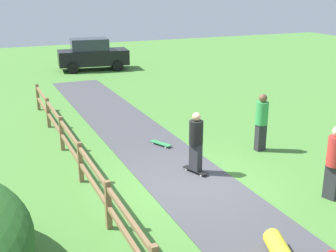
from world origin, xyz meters
TOP-DOWN VIEW (x-y plane):
  - ground_plane at (0.00, 0.00)m, footprint 60.00×60.00m
  - asphalt_path at (0.00, 0.00)m, footprint 2.40×28.00m
  - wooden_fence at (-2.60, 0.00)m, footprint 0.12×18.12m
  - skater_riding at (0.41, 0.55)m, footprint 0.48×0.82m
  - skateboard_loose at (0.38, 2.94)m, footprint 0.51×0.81m
  - bystander_green at (3.09, 1.32)m, footprint 0.42×0.42m
  - bystander_red at (2.72, -2.12)m, footprint 0.48×0.48m
  - parked_car_black at (1.81, 17.12)m, footprint 4.37×2.39m

SIDE VIEW (x-z plane):
  - ground_plane at x=0.00m, z-range 0.00..0.00m
  - asphalt_path at x=0.00m, z-range 0.00..0.02m
  - skateboard_loose at x=0.38m, z-range 0.05..0.13m
  - wooden_fence at x=-2.60m, z-range 0.12..1.22m
  - parked_car_black at x=1.81m, z-range 0.00..1.92m
  - skater_riding at x=0.41m, z-range 0.12..1.84m
  - bystander_green at x=3.09m, z-range 0.10..1.92m
  - bystander_red at x=2.72m, z-range 0.10..1.95m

